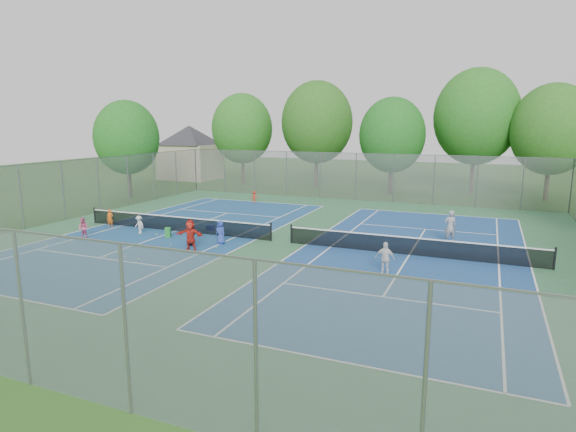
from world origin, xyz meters
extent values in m
plane|color=#2A571B|center=(0.00, 0.00, 0.00)|extent=(120.00, 120.00, 0.00)
cube|color=#2F643E|center=(0.00, 0.00, 0.01)|extent=(32.00, 32.00, 0.01)
cube|color=navy|center=(-7.00, 0.00, 0.02)|extent=(10.97, 23.77, 0.01)
cube|color=navy|center=(7.00, 0.00, 0.02)|extent=(10.97, 23.77, 0.01)
cube|color=black|center=(-7.00, 0.00, 0.46)|extent=(12.87, 0.10, 0.91)
cube|color=black|center=(7.00, 0.00, 0.46)|extent=(12.87, 0.10, 0.91)
cube|color=gray|center=(0.00, 16.00, 2.00)|extent=(32.00, 0.10, 4.00)
cube|color=gray|center=(0.00, -16.00, 2.00)|extent=(32.00, 0.10, 4.00)
cube|color=gray|center=(-16.00, 0.00, 2.00)|extent=(0.10, 32.00, 4.00)
cube|color=#B7A88C|center=(-22.00, 24.00, 2.00)|extent=(6.00, 5.00, 4.00)
pyramid|color=#2D2D33|center=(-22.00, 24.00, 6.20)|extent=(11.03, 11.03, 2.20)
cylinder|color=#443326|center=(-14.00, 22.00, 1.75)|extent=(0.36, 0.36, 3.50)
ellipsoid|color=#28681E|center=(-14.00, 22.00, 5.90)|extent=(6.40, 6.40, 7.36)
cylinder|color=#443326|center=(-6.00, 23.00, 1.93)|extent=(0.36, 0.36, 3.85)
ellipsoid|color=#295D1A|center=(-6.00, 23.00, 6.55)|extent=(7.20, 7.20, 8.28)
cylinder|color=#443326|center=(2.00, 21.00, 1.57)|extent=(0.36, 0.36, 3.15)
ellipsoid|color=#1D601C|center=(2.00, 21.00, 5.40)|extent=(6.00, 6.00, 6.90)
cylinder|color=#443326|center=(9.00, 24.00, 2.10)|extent=(0.36, 0.36, 4.20)
ellipsoid|color=#26661D|center=(9.00, 24.00, 7.05)|extent=(7.60, 7.60, 8.74)
cylinder|color=#443326|center=(15.00, 22.00, 1.75)|extent=(0.36, 0.36, 3.50)
ellipsoid|color=#29601C|center=(15.00, 22.00, 5.97)|extent=(6.60, 6.60, 7.59)
cylinder|color=#443326|center=(-19.00, 10.00, 1.57)|extent=(0.36, 0.36, 3.15)
ellipsoid|color=#1F631C|center=(-19.00, 10.00, 5.25)|extent=(5.60, 5.60, 6.44)
cube|color=blue|center=(-5.23, 1.09, 0.16)|extent=(0.46, 0.46, 0.32)
cube|color=#258A32|center=(-6.45, -1.52, 0.29)|extent=(0.39, 0.39, 0.59)
imported|color=#DA5F14|center=(-11.54, -0.60, 0.57)|extent=(0.48, 0.38, 1.15)
imported|color=#D85480|center=(-10.82, -3.50, 0.60)|extent=(0.61, 0.49, 1.21)
imported|color=silver|center=(-8.62, -1.36, 0.54)|extent=(0.77, 0.54, 1.09)
imported|color=black|center=(-4.23, -2.55, 0.73)|extent=(0.93, 0.67, 1.46)
imported|color=#2A439C|center=(-2.87, -1.68, 0.66)|extent=(0.74, 0.59, 1.32)
imported|color=red|center=(-3.63, -3.42, 0.81)|extent=(1.56, 0.68, 1.63)
imported|color=#B32B19|center=(-7.30, 11.29, 0.50)|extent=(0.73, 0.56, 1.00)
imported|color=gray|center=(8.63, 3.48, 0.91)|extent=(0.78, 0.67, 1.82)
imported|color=silver|center=(6.49, -3.67, 0.74)|extent=(0.88, 0.38, 1.49)
sphere|color=#AEC62E|center=(-4.94, -5.90, 0.03)|extent=(0.07, 0.07, 0.07)
sphere|color=#D0F539|center=(-11.00, -1.84, 0.03)|extent=(0.07, 0.07, 0.07)
sphere|color=#D8F238|center=(-6.76, -6.16, 0.03)|extent=(0.07, 0.07, 0.07)
sphere|color=#BACB2F|center=(-10.48, -4.74, 0.03)|extent=(0.07, 0.07, 0.07)
sphere|color=#C2EC37|center=(-5.05, -1.14, 0.03)|extent=(0.07, 0.07, 0.07)
sphere|color=#C1DF34|center=(-2.65, -2.53, 0.03)|extent=(0.07, 0.07, 0.07)
sphere|color=#C7D631|center=(-11.37, -5.60, 0.03)|extent=(0.07, 0.07, 0.07)
sphere|color=gold|center=(-5.19, -3.02, 0.03)|extent=(0.07, 0.07, 0.07)
sphere|color=yellow|center=(-5.86, -5.79, 0.03)|extent=(0.07, 0.07, 0.07)
sphere|color=#A0C22D|center=(-5.56, -3.99, 0.03)|extent=(0.07, 0.07, 0.07)
sphere|color=#D7F238|center=(-7.40, -1.34, 0.03)|extent=(0.07, 0.07, 0.07)
sphere|color=#BDD531|center=(-10.10, -6.45, 0.03)|extent=(0.07, 0.07, 0.07)
camera|label=1|loc=(10.32, -23.78, 6.52)|focal=30.00mm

